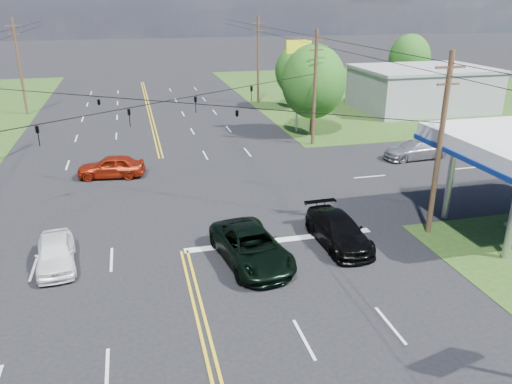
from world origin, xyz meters
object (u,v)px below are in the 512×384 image
object	(u,v)px
tree_far_r	(409,58)
suv_black	(338,230)
retail_ne	(422,90)
pickup_dkgreen	(251,247)
pole_right_far	(258,59)
tree_right_b	(297,71)
tree_right_a	(313,82)
pickup_white	(56,252)
pole_left_far	(19,66)
pole_ne	(315,87)
pole_se	(440,144)

from	to	relation	value
tree_far_r	suv_black	distance (m)	47.23
retail_ne	pickup_dkgreen	distance (m)	40.27
retail_ne	tree_far_r	world-z (taller)	tree_far_r
pole_right_far	tree_right_b	bearing A→B (deg)	-48.81
tree_right_b	pickup_dkgreen	xyz separation A→B (m)	(-13.50, -33.85, -3.41)
tree_right_a	pickup_white	bearing A→B (deg)	-134.90
tree_right_a	pickup_dkgreen	xyz separation A→B (m)	(-11.00, -21.85, -4.06)
suv_black	pickup_white	distance (m)	13.73
tree_right_b	pickup_dkgreen	distance (m)	36.60
pole_left_far	pole_right_far	size ratio (longest dim) A/B	1.00
pickup_dkgreen	retail_ne	bearing A→B (deg)	39.98
suv_black	pole_left_far	bearing A→B (deg)	117.26
pole_ne	tree_right_b	xyz separation A→B (m)	(3.50, 15.00, -0.70)
pole_ne	suv_black	world-z (taller)	pole_ne
tree_right_a	tree_far_r	xyz separation A→B (m)	(20.00, 18.00, -0.33)
pole_se	pole_ne	xyz separation A→B (m)	(0.00, 18.00, 0.00)
pole_left_far	tree_right_b	distance (m)	29.79
pickup_dkgreen	suv_black	bearing A→B (deg)	1.37
pole_ne	retail_ne	bearing A→B (deg)	32.91
tree_right_a	tree_right_b	world-z (taller)	tree_right_a
tree_right_b	pickup_white	xyz separation A→B (m)	(-22.44, -32.01, -3.50)
tree_right_a	suv_black	world-z (taller)	tree_right_a
tree_right_b	pickup_white	bearing A→B (deg)	-125.03
pole_left_far	tree_right_b	world-z (taller)	pole_left_far
retail_ne	pole_right_far	distance (m)	19.02
tree_right_b	pickup_dkgreen	world-z (taller)	tree_right_b
pole_ne	tree_right_b	bearing A→B (deg)	76.87
pickup_dkgreen	pickup_white	bearing A→B (deg)	160.51
tree_right_a	suv_black	distance (m)	22.37
retail_ne	tree_right_a	world-z (taller)	tree_right_a
tree_far_r	pickup_white	size ratio (longest dim) A/B	1.81
tree_right_a	pickup_white	world-z (taller)	tree_right_a
retail_ne	suv_black	xyz separation A→B (m)	(-22.26, -29.08, -1.45)
pole_se	pole_right_far	bearing A→B (deg)	90.00
pole_left_far	tree_far_r	world-z (taller)	pole_left_far
suv_black	pole_right_far	bearing A→B (deg)	79.96
pole_left_far	pickup_white	xyz separation A→B (m)	(7.06, -36.01, -4.45)
tree_right_b	pickup_white	world-z (taller)	tree_right_b
pole_left_far	pickup_dkgreen	xyz separation A→B (m)	(16.00, -37.85, -4.36)
pole_ne	suv_black	bearing A→B (deg)	-106.21
pickup_dkgreen	tree_far_r	bearing A→B (deg)	44.23
retail_ne	pole_left_far	world-z (taller)	pole_left_far
pole_se	suv_black	distance (m)	6.70
retail_ne	pole_right_far	xyz separation A→B (m)	(-17.00, 8.00, 2.97)
pole_ne	tree_right_a	world-z (taller)	pole_ne
pole_left_far	suv_black	world-z (taller)	pole_left_far
pole_left_far	tree_right_b	size ratio (longest dim) A/B	1.41
retail_ne	tree_right_b	bearing A→B (deg)	163.50
pole_ne	pickup_dkgreen	world-z (taller)	pole_ne
tree_right_b	tree_right_a	bearing A→B (deg)	-101.77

